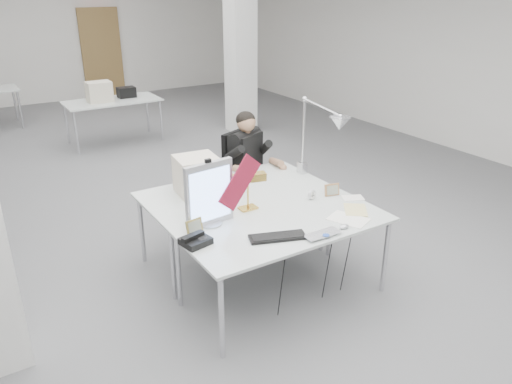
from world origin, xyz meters
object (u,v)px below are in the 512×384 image
at_px(architect_lamp, 319,135).
at_px(beige_monitor, 197,175).
at_px(seated_person, 246,150).
at_px(monitor, 209,194).
at_px(desk_main, 285,225).
at_px(desk_phone, 196,241).
at_px(laptop, 326,237).
at_px(office_chair, 244,179).
at_px(bankers_lamp, 248,190).

bearing_deg(architect_lamp, beige_monitor, -175.32).
height_order(seated_person, architect_lamp, architect_lamp).
distance_m(monitor, beige_monitor, 0.72).
xyz_separation_m(desk_main, desk_phone, (-0.81, 0.08, 0.04)).
bearing_deg(desk_main, seated_person, 70.97).
height_order(seated_person, desk_phone, seated_person).
bearing_deg(seated_person, laptop, -124.98).
bearing_deg(desk_phone, architect_lamp, 8.27).
height_order(laptop, architect_lamp, architect_lamp).
height_order(office_chair, seated_person, seated_person).
distance_m(desk_phone, beige_monitor, 1.05).
distance_m(office_chair, monitor, 1.70).
bearing_deg(laptop, desk_main, 107.70).
distance_m(office_chair, seated_person, 0.37).
relative_size(desk_phone, architect_lamp, 0.22).
distance_m(monitor, laptop, 1.02).
height_order(bankers_lamp, desk_phone, bankers_lamp).
bearing_deg(office_chair, desk_main, -131.49).
bearing_deg(bankers_lamp, architect_lamp, 27.44).
height_order(desk_main, desk_phone, desk_phone).
relative_size(office_chair, seated_person, 1.28).
height_order(seated_person, beige_monitor, seated_person).
bearing_deg(beige_monitor, architect_lamp, -10.42).
relative_size(desk_main, beige_monitor, 4.69).
relative_size(office_chair, architect_lamp, 1.11).
distance_m(seated_person, beige_monitor, 1.00).
distance_m(seated_person, monitor, 1.60).
bearing_deg(seated_person, bankers_lamp, -143.46).
bearing_deg(monitor, seated_person, 41.68).
bearing_deg(architect_lamp, seated_person, 132.38).
bearing_deg(bankers_lamp, laptop, -59.68).
bearing_deg(architect_lamp, bankers_lamp, -145.38).
bearing_deg(laptop, architect_lamp, 56.03).
xyz_separation_m(monitor, beige_monitor, (0.21, 0.68, -0.09)).
relative_size(monitor, bankers_lamp, 1.50).
height_order(laptop, bankers_lamp, bankers_lamp).
xyz_separation_m(seated_person, monitor, (-1.07, -1.18, 0.13)).
relative_size(seated_person, architect_lamp, 0.87).
bearing_deg(beige_monitor, desk_main, -65.15).
relative_size(seated_person, monitor, 1.52).
bearing_deg(beige_monitor, office_chair, 39.00).
bearing_deg(office_chair, beige_monitor, -170.26).
xyz_separation_m(bankers_lamp, architect_lamp, (0.97, 0.23, 0.30)).
height_order(laptop, desk_phone, desk_phone).
relative_size(beige_monitor, architect_lamp, 0.40).
xyz_separation_m(seated_person, laptop, (-0.40, -1.90, -0.13)).
xyz_separation_m(monitor, architect_lamp, (1.40, 0.32, 0.21)).
distance_m(beige_monitor, architect_lamp, 1.28).
distance_m(desk_main, monitor, 0.70).
bearing_deg(seated_person, architect_lamp, -91.96).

